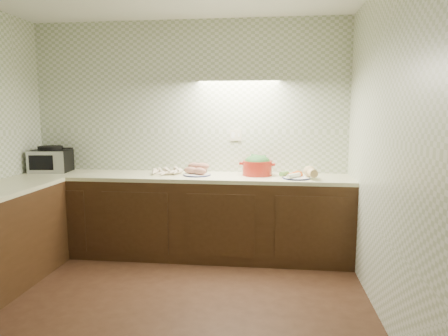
# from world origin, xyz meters

# --- Properties ---
(room) EXTENTS (3.60, 3.60, 2.60)m
(room) POSITION_xyz_m (0.00, 0.00, 1.63)
(room) COLOR black
(room) RESTS_ON ground
(counter) EXTENTS (3.60, 3.60, 0.90)m
(counter) POSITION_xyz_m (-0.68, 0.68, 0.45)
(counter) COLOR black
(counter) RESTS_ON ground
(toaster_oven) EXTENTS (0.45, 0.37, 0.29)m
(toaster_oven) POSITION_xyz_m (-1.56, 1.57, 1.04)
(toaster_oven) COLOR black
(toaster_oven) RESTS_ON counter
(parsnip_pile) EXTENTS (0.45, 0.40, 0.08)m
(parsnip_pile) POSITION_xyz_m (-0.22, 1.53, 0.93)
(parsnip_pile) COLOR beige
(parsnip_pile) RESTS_ON counter
(sweet_potato_plate) EXTENTS (0.31, 0.30, 0.14)m
(sweet_potato_plate) POSITION_xyz_m (0.16, 1.51, 0.95)
(sweet_potato_plate) COLOR #171C46
(sweet_potato_plate) RESTS_ON counter
(onion_bowl) EXTENTS (0.13, 0.13, 0.10)m
(onion_bowl) POSITION_xyz_m (0.18, 1.62, 0.94)
(onion_bowl) COLOR black
(onion_bowl) RESTS_ON counter
(dutch_oven) EXTENTS (0.39, 0.36, 0.22)m
(dutch_oven) POSITION_xyz_m (0.80, 1.58, 1.01)
(dutch_oven) COLOR #A92418
(dutch_oven) RESTS_ON counter
(veg_plate) EXTENTS (0.37, 0.30, 0.13)m
(veg_plate) POSITION_xyz_m (1.27, 1.42, 0.95)
(veg_plate) COLOR #171C46
(veg_plate) RESTS_ON counter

